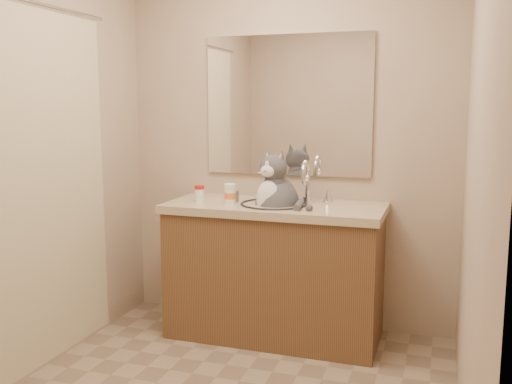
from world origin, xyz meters
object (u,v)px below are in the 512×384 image
(pill_bottle_redcap, at_px, (200,194))
(pill_bottle_orange, at_px, (230,194))
(cat, at_px, (276,201))
(grey_canister, at_px, (235,196))

(pill_bottle_redcap, distance_m, pill_bottle_orange, 0.20)
(cat, height_order, pill_bottle_orange, cat)
(grey_canister, bearing_deg, pill_bottle_orange, -96.61)
(cat, distance_m, grey_canister, 0.27)
(pill_bottle_redcap, relative_size, pill_bottle_orange, 0.87)
(cat, distance_m, pill_bottle_orange, 0.29)
(cat, relative_size, pill_bottle_orange, 4.48)
(pill_bottle_redcap, bearing_deg, cat, 9.42)
(pill_bottle_redcap, relative_size, grey_canister, 1.46)
(pill_bottle_orange, relative_size, grey_canister, 1.68)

